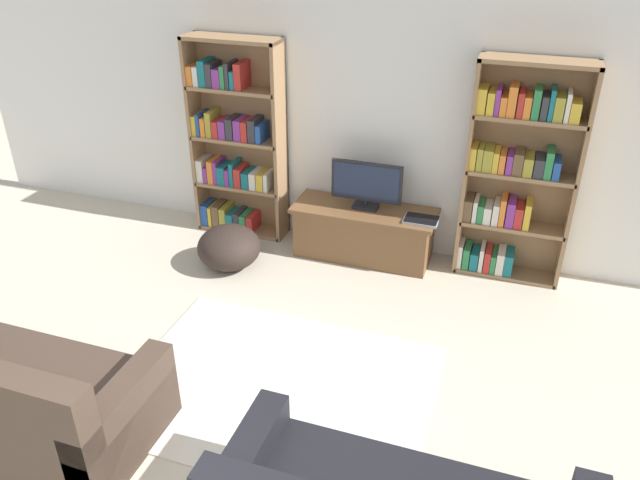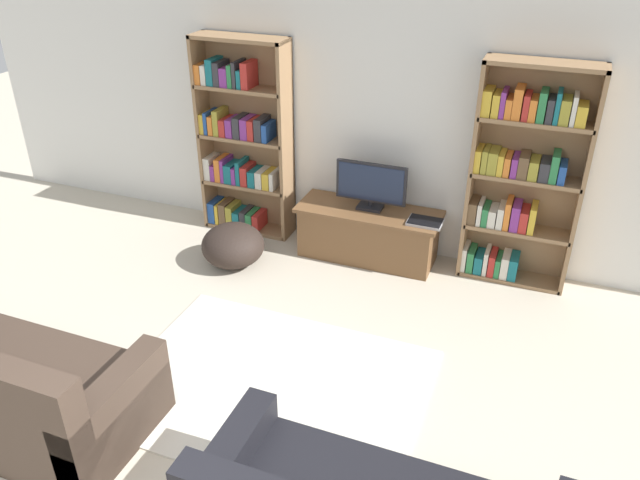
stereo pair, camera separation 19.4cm
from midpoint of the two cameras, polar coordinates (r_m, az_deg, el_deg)
wall_back at (r=6.05m, az=5.35°, el=10.88°), size 8.80×0.06×2.60m
bookshelf_left at (r=6.46m, az=-6.25°, el=8.87°), size 0.96×0.30×2.02m
bookshelf_right at (r=5.78m, az=18.86°, el=5.44°), size 0.96×0.30×2.02m
tv_stand at (r=6.14m, az=5.32°, el=0.60°), size 1.39×0.52×0.52m
television at (r=5.95m, az=5.62°, el=5.01°), size 0.69×0.16×0.47m
laptop at (r=5.84m, az=10.53°, el=1.62°), size 0.32×0.23×0.03m
area_rug at (r=4.72m, az=-3.29°, el=-13.19°), size 2.20×1.70×0.02m
couch_left_sectional at (r=4.72m, az=-25.73°, el=-12.14°), size 1.90×0.94×0.88m
beanbag_ottoman at (r=6.07m, az=-7.05°, el=-0.49°), size 0.61×0.61×0.41m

